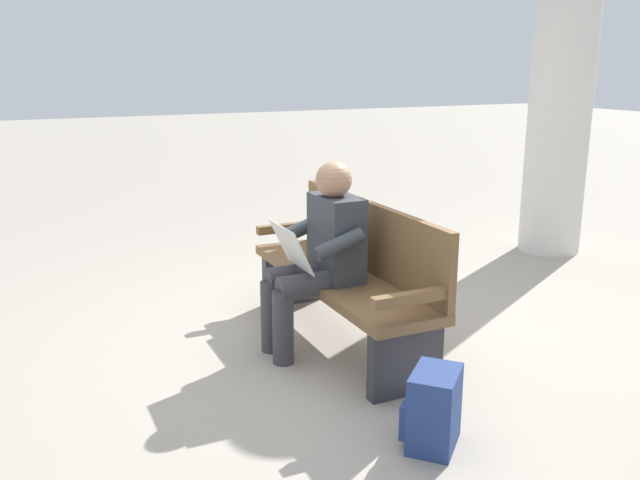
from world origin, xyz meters
name	(u,v)px	position (x,y,z in m)	size (l,w,h in m)	color
ground_plane	(339,341)	(0.00, 0.00, 0.00)	(40.00, 40.00, 0.00)	#A89E8E
bench_near	(349,272)	(0.00, -0.07, 0.46)	(1.81, 0.52, 0.90)	brown
person_seated	(320,253)	(-0.05, 0.16, 0.63)	(0.58, 0.58, 1.18)	#33383D
backpack	(433,409)	(-1.29, 0.18, 0.18)	(0.35, 0.35, 0.38)	navy
support_pillar	(563,75)	(1.08, -2.84, 1.64)	(0.56, 0.56, 3.28)	silver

